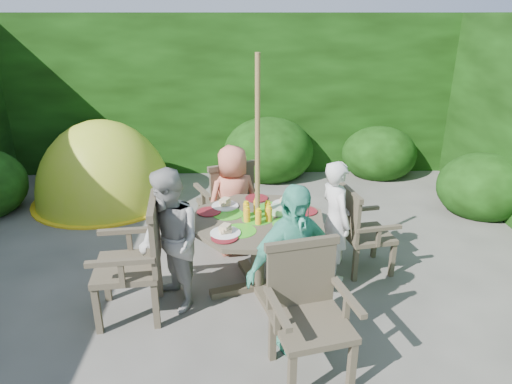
{
  "coord_description": "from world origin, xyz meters",
  "views": [
    {
      "loc": [
        0.16,
        -3.71,
        2.49
      ],
      "look_at": [
        0.3,
        0.45,
        0.85
      ],
      "focal_mm": 32.0,
      "sensor_mm": 36.0,
      "label": 1
    }
  ],
  "objects_px": {
    "dome_tent": "(106,200)",
    "parasol_pole": "(257,182)",
    "garden_chair_back": "(227,200)",
    "child_front": "(292,268)",
    "garden_chair_front": "(308,309)",
    "child_back": "(233,201)",
    "garden_chair_right": "(361,229)",
    "garden_chair_left": "(137,258)",
    "patio_table": "(258,230)",
    "child_left": "(170,242)",
    "child_right": "(335,221)"
  },
  "relations": [
    {
      "from": "dome_tent",
      "to": "parasol_pole",
      "type": "bearing_deg",
      "value": -34.47
    },
    {
      "from": "garden_chair_back",
      "to": "child_front",
      "type": "relative_size",
      "value": 0.69
    },
    {
      "from": "garden_chair_front",
      "to": "dome_tent",
      "type": "distance_m",
      "value": 4.18
    },
    {
      "from": "child_back",
      "to": "parasol_pole",
      "type": "bearing_deg",
      "value": 81.99
    },
    {
      "from": "garden_chair_right",
      "to": "dome_tent",
      "type": "bearing_deg",
      "value": 46.97
    },
    {
      "from": "garden_chair_left",
      "to": "parasol_pole",
      "type": "bearing_deg",
      "value": 101.48
    },
    {
      "from": "patio_table",
      "to": "child_front",
      "type": "bearing_deg",
      "value": -73.33
    },
    {
      "from": "garden_chair_left",
      "to": "child_left",
      "type": "bearing_deg",
      "value": 103.88
    },
    {
      "from": "parasol_pole",
      "to": "garden_chair_front",
      "type": "bearing_deg",
      "value": -72.74
    },
    {
      "from": "garden_chair_left",
      "to": "dome_tent",
      "type": "relative_size",
      "value": 0.45
    },
    {
      "from": "garden_chair_front",
      "to": "parasol_pole",
      "type": "bearing_deg",
      "value": 93.81
    },
    {
      "from": "garden_chair_front",
      "to": "child_front",
      "type": "distance_m",
      "value": 0.34
    },
    {
      "from": "patio_table",
      "to": "parasol_pole",
      "type": "distance_m",
      "value": 0.47
    },
    {
      "from": "garden_chair_front",
      "to": "child_back",
      "type": "bearing_deg",
      "value": 93.7
    },
    {
      "from": "parasol_pole",
      "to": "garden_chair_right",
      "type": "relative_size",
      "value": 2.55
    },
    {
      "from": "parasol_pole",
      "to": "child_back",
      "type": "distance_m",
      "value": 0.94
    },
    {
      "from": "child_right",
      "to": "child_back",
      "type": "relative_size",
      "value": 1.0
    },
    {
      "from": "parasol_pole",
      "to": "garden_chair_back",
      "type": "height_order",
      "value": "parasol_pole"
    },
    {
      "from": "child_right",
      "to": "child_front",
      "type": "xyz_separation_m",
      "value": [
        -0.53,
        -1.0,
        0.07
      ]
    },
    {
      "from": "child_right",
      "to": "child_left",
      "type": "distance_m",
      "value": 1.6
    },
    {
      "from": "patio_table",
      "to": "garden_chair_left",
      "type": "bearing_deg",
      "value": -162.1
    },
    {
      "from": "garden_chair_front",
      "to": "child_left",
      "type": "relative_size",
      "value": 0.73
    },
    {
      "from": "child_right",
      "to": "patio_table",
      "type": "bearing_deg",
      "value": 89.81
    },
    {
      "from": "garden_chair_back",
      "to": "dome_tent",
      "type": "distance_m",
      "value": 2.25
    },
    {
      "from": "garden_chair_back",
      "to": "child_back",
      "type": "bearing_deg",
      "value": 79.55
    },
    {
      "from": "garden_chair_back",
      "to": "child_right",
      "type": "height_order",
      "value": "child_right"
    },
    {
      "from": "patio_table",
      "to": "garden_chair_left",
      "type": "distance_m",
      "value": 1.1
    },
    {
      "from": "dome_tent",
      "to": "patio_table",
      "type": "bearing_deg",
      "value": -34.39
    },
    {
      "from": "parasol_pole",
      "to": "dome_tent",
      "type": "height_order",
      "value": "parasol_pole"
    },
    {
      "from": "garden_chair_back",
      "to": "child_back",
      "type": "xyz_separation_m",
      "value": [
        0.08,
        -0.29,
        0.11
      ]
    },
    {
      "from": "child_back",
      "to": "child_front",
      "type": "xyz_separation_m",
      "value": [
        0.47,
        -1.53,
        0.07
      ]
    },
    {
      "from": "garden_chair_front",
      "to": "garden_chair_left",
      "type": "bearing_deg",
      "value": 138.99
    },
    {
      "from": "garden_chair_left",
      "to": "child_left",
      "type": "xyz_separation_m",
      "value": [
        0.27,
        0.1,
        0.1
      ]
    },
    {
      "from": "garden_chair_left",
      "to": "child_right",
      "type": "relative_size",
      "value": 0.84
    },
    {
      "from": "garden_chair_back",
      "to": "child_back",
      "type": "height_order",
      "value": "child_back"
    },
    {
      "from": "garden_chair_left",
      "to": "garden_chair_front",
      "type": "relative_size",
      "value": 1.07
    },
    {
      "from": "garden_chair_right",
      "to": "child_back",
      "type": "height_order",
      "value": "child_back"
    },
    {
      "from": "patio_table",
      "to": "child_back",
      "type": "distance_m",
      "value": 0.8
    },
    {
      "from": "parasol_pole",
      "to": "garden_chair_front",
      "type": "distance_m",
      "value": 1.25
    },
    {
      "from": "patio_table",
      "to": "child_left",
      "type": "bearing_deg",
      "value": -162.95
    },
    {
      "from": "garden_chair_right",
      "to": "garden_chair_front",
      "type": "xyz_separation_m",
      "value": [
        -0.73,
        -1.38,
        0.05
      ]
    },
    {
      "from": "garden_chair_right",
      "to": "garden_chair_front",
      "type": "height_order",
      "value": "garden_chair_front"
    },
    {
      "from": "parasol_pole",
      "to": "child_front",
      "type": "bearing_deg",
      "value": -73.02
    },
    {
      "from": "garden_chair_right",
      "to": "dome_tent",
      "type": "relative_size",
      "value": 0.38
    },
    {
      "from": "garden_chair_back",
      "to": "patio_table",
      "type": "bearing_deg",
      "value": 81.44
    },
    {
      "from": "child_back",
      "to": "child_right",
      "type": "bearing_deg",
      "value": 126.99
    },
    {
      "from": "garden_chair_left",
      "to": "garden_chair_back",
      "type": "bearing_deg",
      "value": 145.89
    },
    {
      "from": "patio_table",
      "to": "garden_chair_back",
      "type": "xyz_separation_m",
      "value": [
        -0.31,
        1.05,
        -0.13
      ]
    },
    {
      "from": "garden_chair_front",
      "to": "dome_tent",
      "type": "bearing_deg",
      "value": 112.05
    },
    {
      "from": "child_right",
      "to": "child_left",
      "type": "height_order",
      "value": "child_left"
    }
  ]
}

